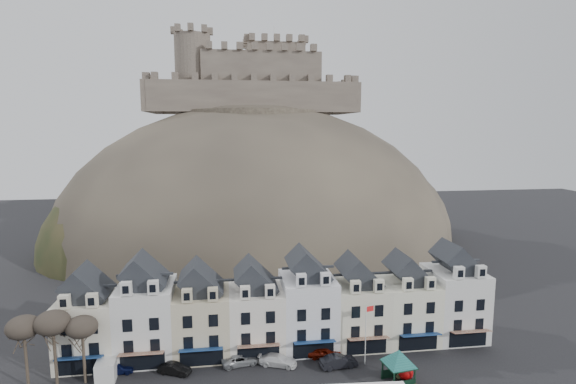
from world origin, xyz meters
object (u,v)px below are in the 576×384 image
object	(u,v)px
car_navy	(116,368)
car_silver	(240,359)
white_van	(108,365)
car_white	(278,360)
red_buoy	(406,374)
bus_shelter	(399,357)
car_black	(175,369)
flagpole	(366,330)
car_charcoal	(338,361)
car_maroon	(324,353)

from	to	relation	value
car_navy	car_silver	distance (m)	14.40
white_van	car_white	size ratio (longest dim) A/B	1.09
red_buoy	white_van	size ratio (longest dim) A/B	0.41
bus_shelter	car_black	world-z (taller)	bus_shelter
red_buoy	flagpole	bearing A→B (deg)	125.04
bus_shelter	car_white	bearing A→B (deg)	147.79
bus_shelter	red_buoy	size ratio (longest dim) A/B	3.00
red_buoy	car_black	world-z (taller)	red_buoy
white_van	car_charcoal	world-z (taller)	white_van
car_silver	car_charcoal	size ratio (longest dim) A/B	1.00
flagpole	white_van	distance (m)	30.55
flagpole	car_black	bearing A→B (deg)	177.72
car_white	bus_shelter	bearing A→B (deg)	-93.43
white_van	flagpole	bearing A→B (deg)	-7.20
bus_shelter	red_buoy	distance (m)	2.21
car_navy	car_silver	bearing A→B (deg)	-94.90
bus_shelter	car_navy	distance (m)	32.53
red_buoy	car_black	xyz separation A→B (m)	(-25.90, 5.45, -0.42)
car_white	car_charcoal	bearing A→B (deg)	-81.09
car_black	car_silver	size ratio (longest dim) A/B	0.85
bus_shelter	car_silver	world-z (taller)	bus_shelter
bus_shelter	car_charcoal	size ratio (longest dim) A/B	1.37
car_navy	car_white	world-z (taller)	car_navy
white_van	car_charcoal	distance (m)	26.97
car_silver	car_white	size ratio (longest dim) A/B	0.97
flagpole	bus_shelter	bearing A→B (deg)	-62.92
car_navy	car_silver	world-z (taller)	car_navy
red_buoy	car_navy	xyz separation A→B (m)	(-32.64, 6.53, -0.38)
red_buoy	white_van	world-z (taller)	white_van
car_silver	car_black	bearing A→B (deg)	86.55
white_van	car_charcoal	size ratio (longest dim) A/B	1.11
bus_shelter	car_white	distance (m)	14.31
bus_shelter	car_charcoal	bearing A→B (deg)	135.27
flagpole	car_white	size ratio (longest dim) A/B	1.62
bus_shelter	white_van	distance (m)	33.35
red_buoy	car_navy	distance (m)	33.29
flagpole	car_black	world-z (taller)	flagpole
white_van	car_navy	distance (m)	0.98
car_white	car_maroon	size ratio (longest dim) A/B	1.10
flagpole	car_black	xyz separation A→B (m)	(-22.71, 0.90, -3.65)
white_van	car_black	distance (m)	7.70
car_black	car_navy	bearing A→B (deg)	104.13
white_van	car_charcoal	bearing A→B (deg)	-8.32
red_buoy	white_van	xyz separation A→B (m)	(-33.51, 6.53, 0.07)
flagpole	car_maroon	size ratio (longest dim) A/B	1.78
red_buoy	car_silver	xyz separation A→B (m)	(-18.24, 6.53, -0.42)
bus_shelter	flagpole	bearing A→B (deg)	108.66
white_van	car_white	xyz separation A→B (m)	(19.74, -0.84, -0.45)
white_van	car_maroon	xyz separation A→B (m)	(25.67, 0.00, -0.41)
car_silver	car_charcoal	xyz separation A→B (m)	(11.60, -2.28, 0.11)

